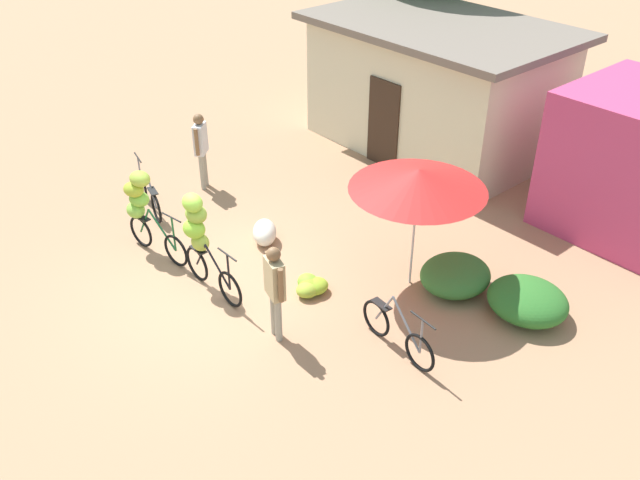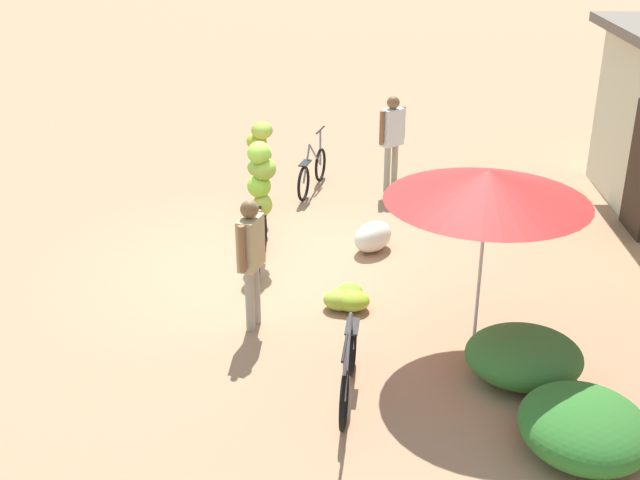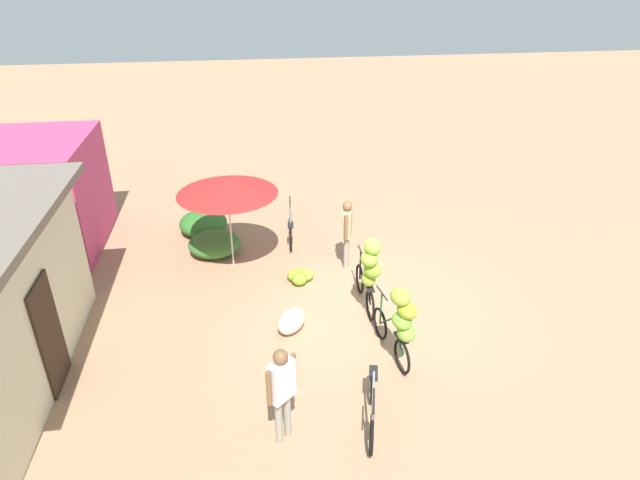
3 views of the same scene
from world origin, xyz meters
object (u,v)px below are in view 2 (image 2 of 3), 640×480
object	(u,v)px
banana_pile_on_ground	(347,298)
person_vendor	(251,251)
market_umbrella	(488,185)
bicycle_center_loaded	(261,192)
bicycle_by_shop	(349,370)
bicycle_leftmost	(312,172)
bicycle_near_pile	(260,161)
produce_sack	(373,237)
person_bystander	(392,133)

from	to	relation	value
banana_pile_on_ground	person_vendor	bearing A→B (deg)	-65.33
market_umbrella	bicycle_center_loaded	distance (m)	3.68
bicycle_by_shop	person_vendor	bearing A→B (deg)	-141.27
bicycle_leftmost	bicycle_near_pile	distance (m)	1.62
market_umbrella	banana_pile_on_ground	distance (m)	2.56
produce_sack	person_bystander	distance (m)	2.78
bicycle_near_pile	person_vendor	bearing A→B (deg)	4.56
bicycle_by_shop	banana_pile_on_ground	world-z (taller)	bicycle_by_shop
bicycle_leftmost	person_vendor	size ratio (longest dim) A/B	0.98
bicycle_leftmost	bicycle_center_loaded	xyz separation A→B (m)	(2.90, -0.57, 0.69)
bicycle_center_loaded	person_bystander	world-z (taller)	bicycle_center_loaded
market_umbrella	produce_sack	bearing A→B (deg)	-157.26
banana_pile_on_ground	produce_sack	bearing A→B (deg)	168.31
bicycle_leftmost	person_bystander	world-z (taller)	person_bystander
bicycle_center_loaded	bicycle_by_shop	bearing A→B (deg)	20.48
bicycle_by_shop	banana_pile_on_ground	bearing A→B (deg)	-179.06
market_umbrella	produce_sack	distance (m)	3.41
market_umbrella	bicycle_near_pile	world-z (taller)	market_umbrella
person_bystander	person_vendor	bearing A→B (deg)	-20.73
market_umbrella	person_vendor	size ratio (longest dim) A/B	1.36
produce_sack	market_umbrella	bearing A→B (deg)	22.74
bicycle_center_loaded	person_bystander	distance (m)	3.59
bicycle_leftmost	bicycle_center_loaded	world-z (taller)	bicycle_center_loaded
banana_pile_on_ground	bicycle_near_pile	bearing A→B (deg)	-154.80
bicycle_center_loaded	produce_sack	size ratio (longest dim) A/B	2.48
person_bystander	market_umbrella	bearing A→B (deg)	8.12
bicycle_center_loaded	bicycle_by_shop	world-z (taller)	bicycle_center_loaded
bicycle_near_pile	person_bystander	distance (m)	2.56
bicycle_near_pile	produce_sack	bearing A→B (deg)	55.21
person_bystander	bicycle_leftmost	bearing A→B (deg)	-85.63
produce_sack	person_bystander	size ratio (longest dim) A/B	0.42
produce_sack	bicycle_by_shop	bearing A→B (deg)	-5.09
bicycle_center_loaded	person_vendor	world-z (taller)	bicycle_center_loaded
market_umbrella	bicycle_leftmost	distance (m)	5.86
market_umbrella	person_vendor	xyz separation A→B (m)	(-0.39, -2.62, -1.00)
person_bystander	bicycle_center_loaded	bearing A→B (deg)	-32.99
produce_sack	person_vendor	size ratio (longest dim) A/B	0.42
bicycle_by_shop	banana_pile_on_ground	xyz separation A→B (m)	(-1.97, -0.03, -0.21)
produce_sack	person_vendor	distance (m)	2.85
bicycle_leftmost	person_vendor	world-z (taller)	person_vendor
bicycle_center_loaded	person_bystander	xyz separation A→B (m)	(-3.01, 1.95, -0.01)
bicycle_near_pile	banana_pile_on_ground	world-z (taller)	bicycle_near_pile
market_umbrella	bicycle_near_pile	size ratio (longest dim) A/B	1.39
market_umbrella	bicycle_center_loaded	size ratio (longest dim) A/B	1.29
bicycle_by_shop	produce_sack	world-z (taller)	bicycle_by_shop
produce_sack	person_vendor	bearing A→B (deg)	-33.22
bicycle_near_pile	person_vendor	xyz separation A→B (m)	(3.52, 0.28, 0.06)
market_umbrella	person_bystander	xyz separation A→B (m)	(-5.31, -0.76, -0.98)
banana_pile_on_ground	person_vendor	size ratio (longest dim) A/B	0.39
bicycle_center_loaded	person_vendor	xyz separation A→B (m)	(1.91, 0.09, -0.03)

